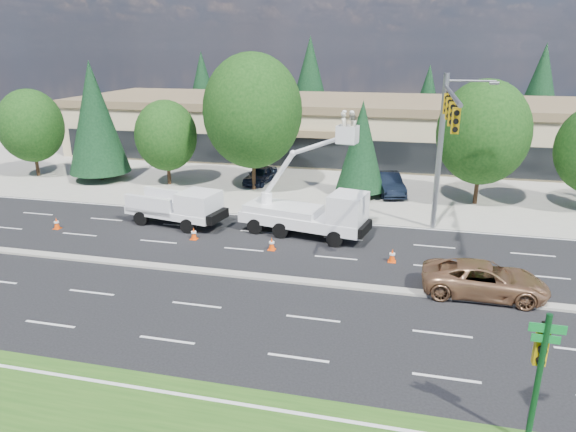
% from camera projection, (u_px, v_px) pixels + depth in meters
% --- Properties ---
extents(ground, '(140.00, 140.00, 0.00)m').
position_uv_depth(ground, '(223.00, 274.00, 24.62)').
color(ground, black).
rests_on(ground, ground).
extents(concrete_apron, '(140.00, 22.00, 0.01)m').
position_uv_depth(concrete_apron, '(306.00, 176.00, 43.09)').
color(concrete_apron, gray).
rests_on(concrete_apron, ground).
extents(road_median, '(120.00, 0.55, 0.12)m').
position_uv_depth(road_median, '(223.00, 273.00, 24.60)').
color(road_median, gray).
rests_on(road_median, ground).
extents(strip_mall, '(50.40, 15.40, 5.50)m').
position_uv_depth(strip_mall, '(326.00, 125.00, 51.41)').
color(strip_mall, tan).
rests_on(strip_mall, ground).
extents(tree_front_a, '(5.17, 5.17, 7.17)m').
position_uv_depth(tree_front_a, '(31.00, 126.00, 41.96)').
color(tree_front_a, '#332114').
rests_on(tree_front_a, ground).
extents(tree_front_b, '(4.77, 4.77, 9.41)m').
position_uv_depth(tree_front_b, '(95.00, 118.00, 40.38)').
color(tree_front_b, '#332114').
rests_on(tree_front_b, ground).
extents(tree_front_c, '(4.74, 4.74, 6.58)m').
position_uv_depth(tree_front_c, '(166.00, 136.00, 39.45)').
color(tree_front_c, '#332114').
rests_on(tree_front_c, ground).
extents(tree_front_d, '(7.26, 7.26, 10.07)m').
position_uv_depth(tree_front_d, '(252.00, 111.00, 37.27)').
color(tree_front_d, '#332114').
rests_on(tree_front_d, ground).
extents(tree_front_e, '(3.49, 3.49, 6.88)m').
position_uv_depth(tree_front_e, '(362.00, 146.00, 36.22)').
color(tree_front_e, '#332114').
rests_on(tree_front_e, ground).
extents(tree_front_f, '(6.08, 6.08, 8.44)m').
position_uv_depth(tree_front_f, '(483.00, 133.00, 34.07)').
color(tree_front_f, '#332114').
rests_on(tree_front_f, ground).
extents(tree_back_a, '(4.98, 4.98, 9.82)m').
position_uv_depth(tree_back_a, '(203.00, 88.00, 65.68)').
color(tree_back_a, '#332114').
rests_on(tree_back_a, ground).
extents(tree_back_b, '(5.88, 5.88, 11.60)m').
position_uv_depth(tree_back_b, '(310.00, 82.00, 62.32)').
color(tree_back_b, '#332114').
rests_on(tree_back_b, ground).
extents(tree_back_c, '(4.27, 4.27, 8.42)m').
position_uv_depth(tree_back_c, '(427.00, 99.00, 59.80)').
color(tree_back_c, '#332114').
rests_on(tree_back_c, ground).
extents(tree_back_d, '(5.47, 5.47, 10.78)m').
position_uv_depth(tree_back_d, '(540.00, 90.00, 56.77)').
color(tree_back_d, '#332114').
rests_on(tree_back_d, ground).
extents(signal_mast, '(2.76, 10.16, 9.00)m').
position_uv_depth(signal_mast, '(444.00, 133.00, 27.02)').
color(signal_mast, gray).
rests_on(signal_mast, ground).
extents(street_sign_pole, '(0.90, 0.44, 4.00)m').
position_uv_depth(street_sign_pole, '(540.00, 365.00, 13.47)').
color(street_sign_pole, '#0B3418').
rests_on(street_sign_pole, ground).
extents(utility_pickup, '(6.13, 3.20, 2.24)m').
position_uv_depth(utility_pickup, '(180.00, 211.00, 31.07)').
color(utility_pickup, white).
rests_on(utility_pickup, ground).
extents(bucket_truck, '(7.65, 3.59, 7.25)m').
position_uv_depth(bucket_truck, '(314.00, 210.00, 28.99)').
color(bucket_truck, white).
rests_on(bucket_truck, ground).
extents(traffic_cone_a, '(0.40, 0.40, 0.70)m').
position_uv_depth(traffic_cone_a, '(57.00, 223.00, 30.62)').
color(traffic_cone_a, '#ED4207').
rests_on(traffic_cone_a, ground).
extents(traffic_cone_b, '(0.40, 0.40, 0.70)m').
position_uv_depth(traffic_cone_b, '(194.00, 234.00, 28.94)').
color(traffic_cone_b, '#ED4207').
rests_on(traffic_cone_b, ground).
extents(traffic_cone_c, '(0.40, 0.40, 0.70)m').
position_uv_depth(traffic_cone_c, '(272.00, 244.00, 27.44)').
color(traffic_cone_c, '#ED4207').
rests_on(traffic_cone_c, ground).
extents(traffic_cone_d, '(0.40, 0.40, 0.70)m').
position_uv_depth(traffic_cone_d, '(392.00, 255.00, 25.92)').
color(traffic_cone_d, '#ED4207').
rests_on(traffic_cone_d, ground).
extents(minivan, '(5.33, 2.49, 1.48)m').
position_uv_depth(minivan, '(484.00, 279.00, 22.34)').
color(minivan, '#A0714D').
rests_on(minivan, ground).
extents(parked_car_west, '(2.20, 4.23, 1.37)m').
position_uv_depth(parked_car_west, '(260.00, 175.00, 40.67)').
color(parked_car_west, black).
rests_on(parked_car_west, ground).
extents(parked_car_east, '(2.93, 5.01, 1.56)m').
position_uv_depth(parked_car_east, '(388.00, 183.00, 37.77)').
color(parked_car_east, black).
rests_on(parked_car_east, ground).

